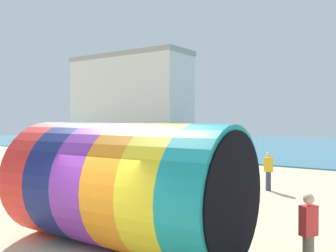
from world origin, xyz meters
TOP-DOWN VIEW (x-y plane):
  - giant_inflatable_tube at (-0.33, 2.13)m, footprint 6.31×3.42m
  - kite_handler at (4.09, 2.99)m, footprint 0.37×0.42m
  - bystander_near_water at (0.09, 11.76)m, footprint 0.38×0.25m
  - bystander_mid_beach at (-3.37, 12.15)m, footprint 0.42×0.36m
  - promenade_building at (-20.38, 25.80)m, footprint 13.94×4.75m

SIDE VIEW (x-z plane):
  - bystander_mid_beach at x=-3.37m, z-range 0.01..1.57m
  - kite_handler at x=4.09m, z-range 0.03..1.80m
  - bystander_near_water at x=0.09m, z-range 0.03..1.83m
  - giant_inflatable_tube at x=-0.33m, z-range 0.00..3.26m
  - promenade_building at x=-20.38m, z-range 0.01..10.29m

